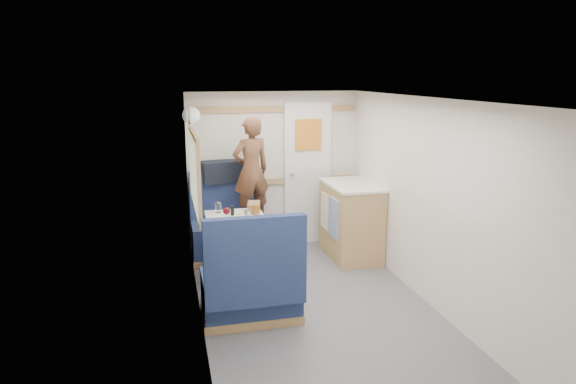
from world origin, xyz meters
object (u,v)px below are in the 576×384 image
object	(u,v)px
dinette_table	(238,234)
orange_fruit	(260,222)
bench_far	(228,234)
cheese_block	(241,219)
pepper_grinder	(232,211)
beer_glass	(256,210)
tumbler_left	(225,226)
tumbler_right	(247,215)
galley_counter	(351,220)
dome_light	(191,115)
bread_loaf	(254,207)
duffel_bag	(223,171)
bench_near	(252,290)
salt_grinder	(238,216)
wine_glass	(227,212)
tumbler_mid	(218,207)
tray	(248,224)
person	(251,171)

from	to	relation	value
dinette_table	orange_fruit	bearing A→B (deg)	-57.80
bench_far	dinette_table	bearing A→B (deg)	-90.00
cheese_block	pepper_grinder	bearing A→B (deg)	100.24
beer_glass	pepper_grinder	distance (m)	0.25
bench_far	tumbler_left	bearing A→B (deg)	-98.13
tumbler_right	beer_glass	size ratio (longest dim) A/B	1.14
bench_far	galley_counter	world-z (taller)	bench_far
dinette_table	galley_counter	size ratio (longest dim) A/B	1.00
dome_light	cheese_block	world-z (taller)	dome_light
dome_light	bread_loaf	size ratio (longest dim) A/B	0.82
dinette_table	duffel_bag	bearing A→B (deg)	90.61
bench_near	salt_grinder	bearing A→B (deg)	89.42
wine_glass	salt_grinder	world-z (taller)	wine_glass
bench_far	duffel_bag	bearing A→B (deg)	92.66
cheese_block	tumbler_mid	xyz separation A→B (m)	(-0.19, 0.45, 0.02)
galley_counter	salt_grinder	distance (m)	1.59
tray	wine_glass	size ratio (longest dim) A/B	2.19
dome_light	person	bearing A→B (deg)	-4.84
dome_light	tumbler_left	distance (m)	1.58
wine_glass	salt_grinder	bearing A→B (deg)	35.31
orange_fruit	tumbler_mid	xyz separation A→B (m)	(-0.35, 0.65, 0.00)
beer_glass	tumbler_right	bearing A→B (deg)	-120.03
tumbler_mid	bread_loaf	distance (m)	0.39
wine_glass	salt_grinder	distance (m)	0.18
bench_near	salt_grinder	size ratio (longest dim) A/B	12.70
tumbler_right	galley_counter	bearing A→B (deg)	23.46
tray	tumbler_mid	world-z (taller)	tumbler_mid
wine_glass	tumbler_mid	bearing A→B (deg)	94.90
dinette_table	bench_far	distance (m)	0.90
dome_light	beer_glass	size ratio (longest dim) A/B	2.08
bench_far	galley_counter	distance (m)	1.51
duffel_bag	cheese_block	distance (m)	1.25
duffel_bag	orange_fruit	bearing A→B (deg)	-93.44
cheese_block	orange_fruit	bearing A→B (deg)	-50.82
orange_fruit	cheese_block	size ratio (longest dim) A/B	0.67
tumbler_left	galley_counter	bearing A→B (deg)	29.35
beer_glass	salt_grinder	size ratio (longest dim) A/B	1.16
bench_near	orange_fruit	xyz separation A→B (m)	(0.19, 0.57, 0.47)
tray	beer_glass	distance (m)	0.42
duffel_bag	pepper_grinder	distance (m)	0.96
bench_near	bread_loaf	xyz separation A→B (m)	(0.23, 1.16, 0.47)
wine_glass	bread_loaf	xyz separation A→B (m)	(0.35, 0.39, -0.07)
bread_loaf	wine_glass	bearing A→B (deg)	-131.84
dome_light	tumbler_mid	bearing A→B (deg)	-65.30
orange_fruit	tumbler_mid	bearing A→B (deg)	118.19
orange_fruit	dome_light	bearing A→B (deg)	116.71
dinette_table	dome_light	xyz separation A→B (m)	(-0.39, 0.85, 1.18)
bench_near	person	size ratio (longest dim) A/B	0.82
dinette_table	orange_fruit	distance (m)	0.41
person	bread_loaf	bearing A→B (deg)	66.92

